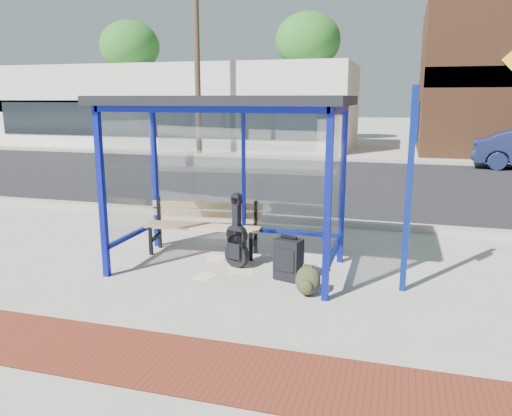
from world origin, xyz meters
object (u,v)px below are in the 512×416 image
(suitcase, at_px, (288,259))
(backpack, at_px, (308,281))
(bench, at_px, (204,223))
(guitar_bag, at_px, (237,242))

(suitcase, height_order, backpack, suitcase)
(bench, distance_m, guitar_bag, 0.88)
(guitar_bag, distance_m, backpack, 1.40)
(bench, xyz_separation_m, backpack, (1.87, -1.26, -0.30))
(backpack, bearing_deg, guitar_bag, 149.37)
(suitcase, bearing_deg, backpack, -36.97)
(guitar_bag, xyz_separation_m, backpack, (1.17, -0.75, -0.20))
(bench, bearing_deg, guitar_bag, -41.81)
(backpack, bearing_deg, suitcase, 129.34)
(bench, height_order, backpack, bench)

